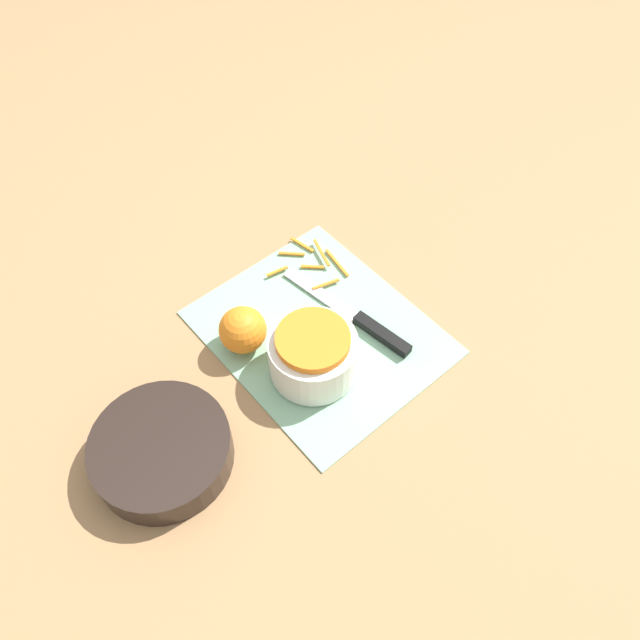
# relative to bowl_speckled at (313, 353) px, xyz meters

# --- Properties ---
(ground_plane) EXTENTS (4.00, 4.00, 0.00)m
(ground_plane) POSITION_rel_bowl_speckled_xyz_m (0.05, -0.06, -0.05)
(ground_plane) COLOR #9E754C
(cutting_board) EXTENTS (0.38, 0.32, 0.01)m
(cutting_board) POSITION_rel_bowl_speckled_xyz_m (0.05, -0.06, -0.05)
(cutting_board) COLOR #84B793
(cutting_board) RESTS_ON ground_plane
(bowl_speckled) EXTENTS (0.14, 0.14, 0.09)m
(bowl_speckled) POSITION_rel_bowl_speckled_xyz_m (0.00, 0.00, 0.00)
(bowl_speckled) COLOR silver
(bowl_speckled) RESTS_ON cutting_board
(bowl_dark) EXTENTS (0.20, 0.20, 0.05)m
(bowl_dark) POSITION_rel_bowl_speckled_xyz_m (0.03, 0.26, -0.02)
(bowl_dark) COLOR black
(bowl_dark) RESTS_ON ground_plane
(knife) EXTENTS (0.27, 0.06, 0.02)m
(knife) POSITION_rel_bowl_speckled_xyz_m (0.00, -0.12, -0.04)
(knife) COLOR black
(knife) RESTS_ON cutting_board
(orange_left) EXTENTS (0.08, 0.08, 0.08)m
(orange_left) POSITION_rel_bowl_speckled_xyz_m (0.11, 0.05, -0.00)
(orange_left) COLOR orange
(orange_left) RESTS_ON cutting_board
(peel_pile) EXTENTS (0.14, 0.13, 0.01)m
(peel_pile) POSITION_rel_bowl_speckled_xyz_m (0.17, -0.15, -0.04)
(peel_pile) COLOR orange
(peel_pile) RESTS_ON cutting_board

